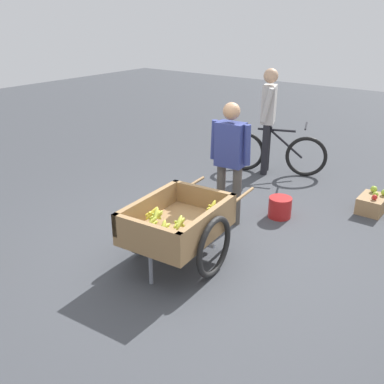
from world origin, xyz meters
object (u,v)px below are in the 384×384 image
fruit_cart (177,226)px  mixed_fruit_crate (372,203)px  cyclist_person (268,112)px  vendor_person (230,154)px  plastic_bucket (280,207)px  bicycle (275,153)px

fruit_cart → mixed_fruit_crate: 2.89m
fruit_cart → cyclist_person: bearing=-168.6°
mixed_fruit_crate → cyclist_person: bearing=-105.1°
fruit_cart → vendor_person: 1.25m
cyclist_person → fruit_cart: bearing=11.4°
cyclist_person → plastic_bucket: (1.41, 0.98, -0.88)m
fruit_cart → cyclist_person: cyclist_person is taller
cyclist_person → mixed_fruit_crate: size_ratio=3.84×
plastic_bucket → cyclist_person: bearing=-145.2°
cyclist_person → plastic_bucket: bearing=34.8°
fruit_cart → plastic_bucket: 1.74m
bicycle → plastic_bucket: (1.46, 0.84, -0.22)m
plastic_bucket → bicycle: bearing=-150.2°
plastic_bucket → fruit_cart: bearing=-12.1°
bicycle → cyclist_person: size_ratio=0.93×
vendor_person → plastic_bucket: (-0.52, 0.46, -0.77)m
cyclist_person → mixed_fruit_crate: 2.16m
cyclist_person → mixed_fruit_crate: (0.51, 1.89, -0.90)m
fruit_cart → bicycle: 3.17m
cyclist_person → plastic_bucket: cyclist_person is taller
plastic_bucket → mixed_fruit_crate: 1.28m
bicycle → cyclist_person: (0.05, -0.14, 0.67)m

